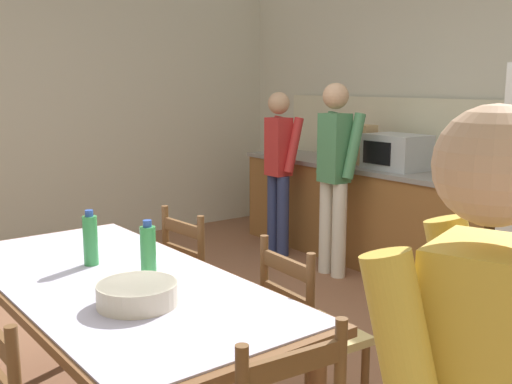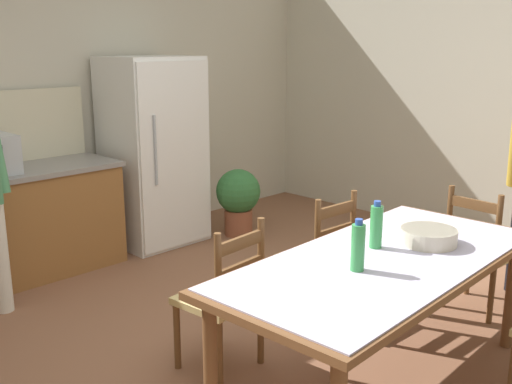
# 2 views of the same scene
# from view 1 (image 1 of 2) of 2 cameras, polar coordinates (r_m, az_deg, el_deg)

# --- Properties ---
(ground_plane) EXTENTS (8.32, 8.32, 0.00)m
(ground_plane) POSITION_cam_1_polar(r_m,az_deg,el_deg) (3.62, -2.75, -16.38)
(ground_plane) COLOR brown
(wall_back) EXTENTS (6.52, 0.12, 2.90)m
(wall_back) POSITION_cam_1_polar(r_m,az_deg,el_deg) (5.19, 22.66, 7.62)
(wall_back) COLOR beige
(wall_back) RESTS_ON ground
(wall_left) EXTENTS (0.12, 5.20, 2.90)m
(wall_left) POSITION_cam_1_polar(r_m,az_deg,el_deg) (6.22, -19.81, 8.12)
(wall_left) COLOR beige
(wall_left) RESTS_ON ground
(kitchen_counter) EXTENTS (2.87, 0.66, 0.90)m
(kitchen_counter) POSITION_cam_1_polar(r_m,az_deg,el_deg) (5.61, 10.40, -1.92)
(kitchen_counter) COLOR brown
(kitchen_counter) RESTS_ON ground
(counter_splashback) EXTENTS (2.83, 0.03, 0.60)m
(counter_splashback) POSITION_cam_1_polar(r_m,az_deg,el_deg) (5.73, 12.81, 5.78)
(counter_splashback) COLOR beige
(counter_splashback) RESTS_ON kitchen_counter
(microwave) EXTENTS (0.50, 0.39, 0.30)m
(microwave) POSITION_cam_1_polar(r_m,az_deg,el_deg) (5.27, 13.24, 3.74)
(microwave) COLOR #B2B7BC
(microwave) RESTS_ON kitchen_counter
(paper_bag) EXTENTS (0.24, 0.16, 0.36)m
(paper_bag) POSITION_cam_1_polar(r_m,az_deg,el_deg) (5.53, 10.03, 4.47)
(paper_bag) COLOR tan
(paper_bag) RESTS_ON kitchen_counter
(dining_table) EXTENTS (2.10, 1.01, 0.76)m
(dining_table) POSITION_cam_1_polar(r_m,az_deg,el_deg) (2.82, -13.24, -9.42)
(dining_table) COLOR brown
(dining_table) RESTS_ON ground
(bottle_near_centre) EXTENTS (0.07, 0.07, 0.27)m
(bottle_near_centre) POSITION_cam_1_polar(r_m,az_deg,el_deg) (2.99, -15.49, -4.39)
(bottle_near_centre) COLOR green
(bottle_near_centre) RESTS_ON dining_table
(bottle_off_centre) EXTENTS (0.07, 0.07, 0.27)m
(bottle_off_centre) POSITION_cam_1_polar(r_m,az_deg,el_deg) (2.72, -10.23, -5.64)
(bottle_off_centre) COLOR green
(bottle_off_centre) RESTS_ON dining_table
(serving_bowl) EXTENTS (0.32, 0.32, 0.09)m
(serving_bowl) POSITION_cam_1_polar(r_m,az_deg,el_deg) (2.44, -11.24, -9.36)
(serving_bowl) COLOR beige
(serving_bowl) RESTS_ON dining_table
(chair_side_far_right) EXTENTS (0.44, 0.42, 0.91)m
(chair_side_far_right) POSITION_cam_1_polar(r_m,az_deg,el_deg) (2.95, 4.97, -13.39)
(chair_side_far_right) COLOR brown
(chair_side_far_right) RESTS_ON ground
(chair_side_far_left) EXTENTS (0.45, 0.44, 0.91)m
(chair_side_far_left) POSITION_cam_1_polar(r_m,az_deg,el_deg) (3.63, -5.15, -8.74)
(chair_side_far_left) COLOR brown
(chair_side_far_left) RESTS_ON ground
(person_at_sink) EXTENTS (0.39, 0.27, 1.54)m
(person_at_sink) POSITION_cam_1_polar(r_m,az_deg,el_deg) (5.65, 2.21, 2.64)
(person_at_sink) COLOR navy
(person_at_sink) RESTS_ON ground
(person_at_counter) EXTENTS (0.41, 0.28, 1.63)m
(person_at_counter) POSITION_cam_1_polar(r_m,az_deg,el_deg) (5.05, 7.51, 2.18)
(person_at_counter) COLOR silver
(person_at_counter) RESTS_ON ground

